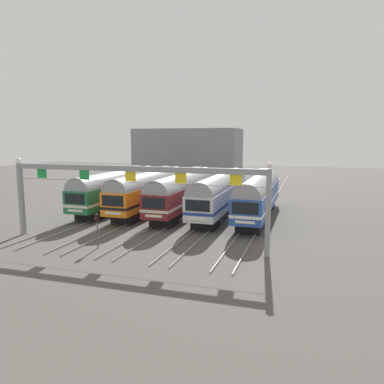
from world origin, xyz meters
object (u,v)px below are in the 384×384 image
object	(u,v)px
commuter_train_maroon	(184,190)
commuter_train_orange	(151,189)
yard_signal_mast	(97,224)
commuter_train_green	(119,188)
catenary_gantry	(131,181)
commuter_train_blue	(259,194)
commuter_train_silver	(220,192)

from	to	relation	value
commuter_train_maroon	commuter_train_orange	bearing A→B (deg)	180.00
commuter_train_orange	commuter_train_maroon	distance (m)	4.28
commuter_train_orange	yard_signal_mast	bearing A→B (deg)	-82.01
commuter_train_green	commuter_train_orange	size ratio (longest dim) A/B	1.00
catenary_gantry	commuter_train_blue	bearing A→B (deg)	57.63
commuter_train_green	catenary_gantry	xyz separation A→B (m)	(8.56, -13.50, 2.58)
commuter_train_orange	commuter_train_blue	world-z (taller)	same
commuter_train_green	commuter_train_blue	world-z (taller)	same
commuter_train_orange	commuter_train_maroon	size ratio (longest dim) A/B	1.00
commuter_train_green	commuter_train_silver	xyz separation A→B (m)	(12.84, -0.00, -0.00)
commuter_train_maroon	commuter_train_blue	xyz separation A→B (m)	(8.56, 0.00, 0.00)
commuter_train_silver	commuter_train_green	bearing A→B (deg)	179.98
catenary_gantry	yard_signal_mast	size ratio (longest dim) A/B	8.03
commuter_train_maroon	catenary_gantry	size ratio (longest dim) A/B	0.81
commuter_train_orange	catenary_gantry	distance (m)	14.39
commuter_train_silver	catenary_gantry	world-z (taller)	catenary_gantry
commuter_train_blue	yard_signal_mast	distance (m)	18.63
commuter_train_green	catenary_gantry	size ratio (longest dim) A/B	0.81
commuter_train_orange	catenary_gantry	xyz separation A→B (m)	(4.28, -13.50, 2.58)
commuter_train_orange	yard_signal_mast	size ratio (longest dim) A/B	6.49
commuter_train_blue	catenary_gantry	distance (m)	16.19
commuter_train_green	commuter_train_blue	xyz separation A→B (m)	(17.12, 0.00, 0.00)
commuter_train_silver	yard_signal_mast	distance (m)	16.54
commuter_train_orange	commuter_train_silver	world-z (taller)	commuter_train_orange
commuter_train_maroon	commuter_train_green	bearing A→B (deg)	180.00
commuter_train_green	yard_signal_mast	world-z (taller)	commuter_train_green
commuter_train_maroon	yard_signal_mast	bearing A→B (deg)	-97.99
yard_signal_mast	commuter_train_blue	bearing A→B (deg)	54.92
commuter_train_orange	commuter_train_maroon	world-z (taller)	same
yard_signal_mast	catenary_gantry	bearing A→B (deg)	39.03
commuter_train_maroon	catenary_gantry	bearing A→B (deg)	-90.00
yard_signal_mast	commuter_train_green	bearing A→B (deg)	112.85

